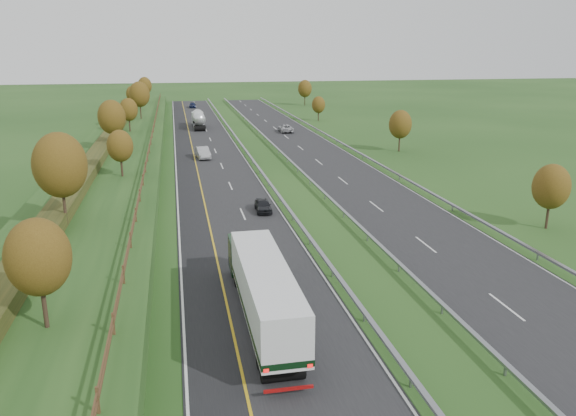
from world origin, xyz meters
name	(u,v)px	position (x,y,z in m)	size (l,w,h in m)	color
ground	(274,170)	(8.00, 55.00, 0.00)	(400.00, 400.00, 0.00)	#204318
near_carriageway	(212,165)	(0.00, 60.00, 0.02)	(10.50, 200.00, 0.04)	black
far_carriageway	(325,160)	(16.50, 60.00, 0.02)	(10.50, 200.00, 0.04)	black
hard_shoulder	(185,166)	(-3.75, 60.00, 0.02)	(3.00, 200.00, 0.04)	black
lane_markings	(257,163)	(6.40, 59.88, 0.05)	(26.75, 200.00, 0.01)	silver
embankment_left	(116,162)	(-13.00, 60.00, 1.00)	(12.00, 200.00, 2.00)	#204318
hedge_left	(100,151)	(-15.00, 60.00, 2.55)	(2.20, 180.00, 1.10)	#2A3315
fence_left	(149,149)	(-8.50, 59.59, 2.73)	(0.12, 189.06, 1.20)	#422B19
median_barrier_near	(252,159)	(5.70, 60.00, 0.61)	(0.32, 200.00, 0.71)	gray
median_barrier_far	(287,158)	(10.80, 60.00, 0.61)	(0.32, 200.00, 0.71)	gray
outer_barrier_far	(363,155)	(22.30, 60.00, 0.62)	(0.32, 200.00, 0.71)	gray
trees_left	(113,125)	(-12.64, 56.63, 6.37)	(6.64, 164.30, 7.66)	#2D2116
trees_far	(352,109)	(29.80, 89.21, 4.25)	(8.45, 118.60, 7.12)	#2D2116
box_lorry	(263,287)	(-0.33, 12.02, 2.33)	(2.58, 16.28, 4.06)	black
road_tanker	(198,119)	(-0.02, 98.78, 1.86)	(2.40, 11.22, 3.46)	silver
car_dark_near	(263,205)	(3.39, 35.49, 0.68)	(1.52, 3.78, 1.29)	black
car_silver_mid	(203,153)	(-1.01, 65.32, 0.87)	(1.75, 5.02, 1.66)	#9E9EA2
car_small_far	(193,105)	(0.23, 139.40, 0.68)	(1.79, 4.41, 1.28)	#131B3D
car_oncoming	(286,128)	(16.34, 89.17, 0.78)	(2.46, 5.33, 1.48)	#AFAFB4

